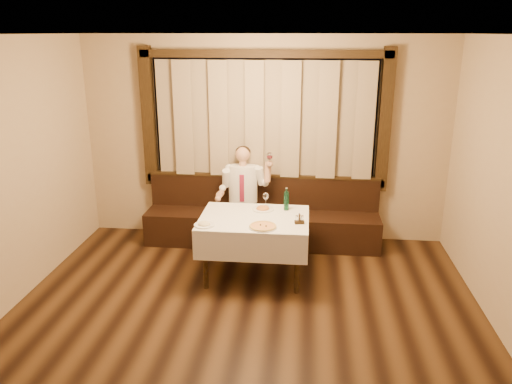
# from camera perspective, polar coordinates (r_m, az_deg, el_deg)

# --- Properties ---
(room) EXTENTS (5.01, 6.01, 2.81)m
(room) POSITION_cam_1_polar(r_m,az_deg,el_deg) (4.92, -1.13, 2.24)
(room) COLOR black
(room) RESTS_ON ground
(banquette) EXTENTS (3.20, 0.61, 0.94)m
(banquette) POSITION_cam_1_polar(r_m,az_deg,el_deg) (6.95, 0.70, -3.34)
(banquette) COLOR black
(banquette) RESTS_ON ground
(dining_table) EXTENTS (1.27, 0.97, 0.76)m
(dining_table) POSITION_cam_1_polar(r_m,az_deg,el_deg) (5.88, -0.20, -3.84)
(dining_table) COLOR black
(dining_table) RESTS_ON ground
(pizza) EXTENTS (0.32, 0.32, 0.03)m
(pizza) POSITION_cam_1_polar(r_m,az_deg,el_deg) (5.53, 0.79, -3.95)
(pizza) COLOR white
(pizza) RESTS_ON dining_table
(pasta_red) EXTENTS (0.26, 0.26, 0.09)m
(pasta_red) POSITION_cam_1_polar(r_m,az_deg,el_deg) (6.06, 0.80, -1.73)
(pasta_red) COLOR white
(pasta_red) RESTS_ON dining_table
(pasta_cream) EXTENTS (0.23, 0.23, 0.08)m
(pasta_cream) POSITION_cam_1_polar(r_m,az_deg,el_deg) (5.61, -5.95, -3.53)
(pasta_cream) COLOR white
(pasta_cream) RESTS_ON dining_table
(green_bottle) EXTENTS (0.06, 0.06, 0.28)m
(green_bottle) POSITION_cam_1_polar(r_m,az_deg,el_deg) (6.04, 3.50, -0.98)
(green_bottle) COLOR #0F492C
(green_bottle) RESTS_ON dining_table
(table_wine_glass) EXTENTS (0.07, 0.07, 0.20)m
(table_wine_glass) POSITION_cam_1_polar(r_m,az_deg,el_deg) (6.10, 1.13, -0.54)
(table_wine_glass) COLOR white
(table_wine_glass) RESTS_ON dining_table
(cruet_caddy) EXTENTS (0.11, 0.07, 0.11)m
(cruet_caddy) POSITION_cam_1_polar(r_m,az_deg,el_deg) (5.65, 4.98, -3.23)
(cruet_caddy) COLOR black
(cruet_caddy) RESTS_ON dining_table
(seated_man) EXTENTS (0.74, 0.55, 1.37)m
(seated_man) POSITION_cam_1_polar(r_m,az_deg,el_deg) (6.73, -1.52, 0.37)
(seated_man) COLOR black
(seated_man) RESTS_ON ground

